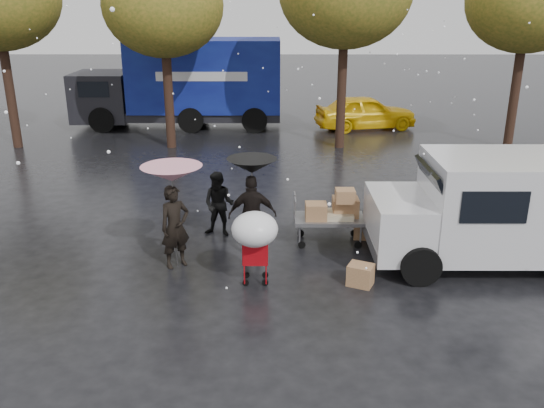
{
  "coord_description": "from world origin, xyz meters",
  "views": [
    {
      "loc": [
        0.15,
        -10.03,
        5.07
      ],
      "look_at": [
        0.12,
        1.0,
        1.08
      ],
      "focal_mm": 38.0,
      "sensor_mm": 36.0,
      "label": 1
    }
  ],
  "objects_px": {
    "person_pink": "(175,227)",
    "blue_truck": "(185,84)",
    "person_black": "(252,215)",
    "white_van": "(505,208)",
    "shopping_cart": "(255,233)",
    "yellow_taxi": "(366,112)",
    "vendor_cart": "(333,211)"
  },
  "relations": [
    {
      "from": "person_pink",
      "to": "blue_truck",
      "type": "height_order",
      "value": "blue_truck"
    },
    {
      "from": "person_black",
      "to": "white_van",
      "type": "height_order",
      "value": "white_van"
    },
    {
      "from": "person_black",
      "to": "shopping_cart",
      "type": "relative_size",
      "value": 1.16
    },
    {
      "from": "person_black",
      "to": "blue_truck",
      "type": "distance_m",
      "value": 12.9
    },
    {
      "from": "yellow_taxi",
      "to": "vendor_cart",
      "type": "bearing_deg",
      "value": 156.53
    },
    {
      "from": "shopping_cart",
      "to": "yellow_taxi",
      "type": "bearing_deg",
      "value": 73.34
    },
    {
      "from": "person_pink",
      "to": "white_van",
      "type": "bearing_deg",
      "value": -33.4
    },
    {
      "from": "shopping_cart",
      "to": "person_pink",
      "type": "bearing_deg",
      "value": 151.92
    },
    {
      "from": "yellow_taxi",
      "to": "person_black",
      "type": "bearing_deg",
      "value": 149.45
    },
    {
      "from": "white_van",
      "to": "yellow_taxi",
      "type": "distance_m",
      "value": 12.51
    },
    {
      "from": "vendor_cart",
      "to": "yellow_taxi",
      "type": "relative_size",
      "value": 0.38
    },
    {
      "from": "person_black",
      "to": "blue_truck",
      "type": "xyz_separation_m",
      "value": [
        -3.15,
        12.48,
        0.91
      ]
    },
    {
      "from": "person_pink",
      "to": "white_van",
      "type": "height_order",
      "value": "white_van"
    },
    {
      "from": "vendor_cart",
      "to": "shopping_cart",
      "type": "relative_size",
      "value": 1.04
    },
    {
      "from": "person_black",
      "to": "white_van",
      "type": "distance_m",
      "value": 5.0
    },
    {
      "from": "person_black",
      "to": "vendor_cart",
      "type": "relative_size",
      "value": 1.11
    },
    {
      "from": "vendor_cart",
      "to": "blue_truck",
      "type": "xyz_separation_m",
      "value": [
        -4.87,
        11.93,
        1.03
      ]
    },
    {
      "from": "shopping_cart",
      "to": "white_van",
      "type": "relative_size",
      "value": 0.3
    },
    {
      "from": "person_pink",
      "to": "blue_truck",
      "type": "relative_size",
      "value": 0.2
    },
    {
      "from": "vendor_cart",
      "to": "shopping_cart",
      "type": "xyz_separation_m",
      "value": [
        -1.62,
        -2.01,
        0.34
      ]
    },
    {
      "from": "person_black",
      "to": "blue_truck",
      "type": "relative_size",
      "value": 0.2
    },
    {
      "from": "person_black",
      "to": "vendor_cart",
      "type": "bearing_deg",
      "value": -166.13
    },
    {
      "from": "person_black",
      "to": "yellow_taxi",
      "type": "bearing_deg",
      "value": -112.7
    },
    {
      "from": "vendor_cart",
      "to": "blue_truck",
      "type": "relative_size",
      "value": 0.18
    },
    {
      "from": "blue_truck",
      "to": "shopping_cart",
      "type": "bearing_deg",
      "value": -76.87
    },
    {
      "from": "shopping_cart",
      "to": "blue_truck",
      "type": "bearing_deg",
      "value": 103.13
    },
    {
      "from": "person_black",
      "to": "yellow_taxi",
      "type": "xyz_separation_m",
      "value": [
        4.14,
        12.04,
        -0.16
      ]
    },
    {
      "from": "person_pink",
      "to": "shopping_cart",
      "type": "height_order",
      "value": "person_pink"
    },
    {
      "from": "blue_truck",
      "to": "vendor_cart",
      "type": "bearing_deg",
      "value": -67.78
    },
    {
      "from": "person_pink",
      "to": "white_van",
      "type": "relative_size",
      "value": 0.34
    },
    {
      "from": "shopping_cart",
      "to": "yellow_taxi",
      "type": "relative_size",
      "value": 0.37
    },
    {
      "from": "white_van",
      "to": "yellow_taxi",
      "type": "bearing_deg",
      "value": 93.83
    }
  ]
}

